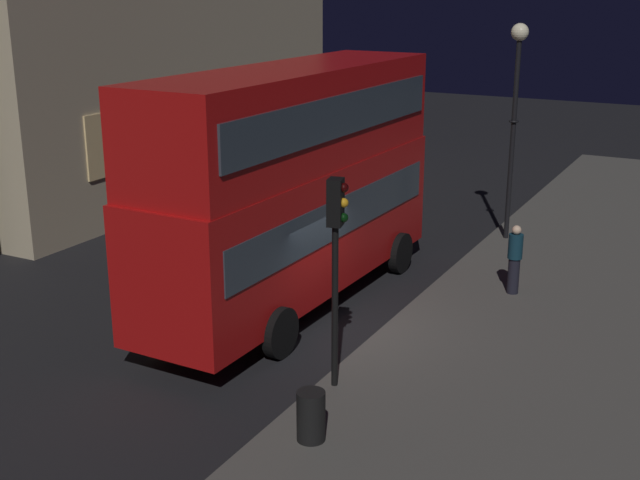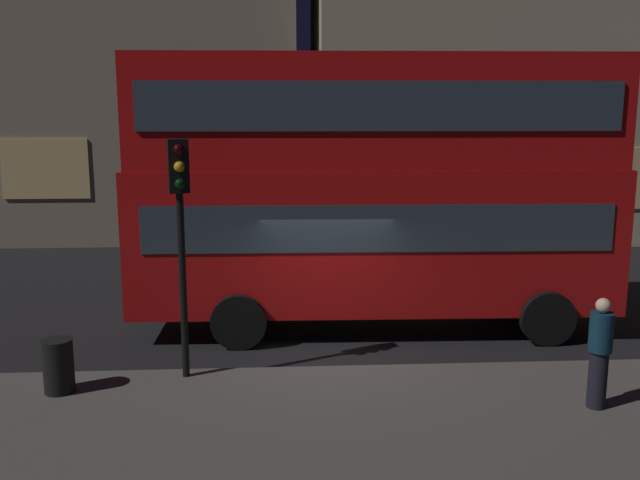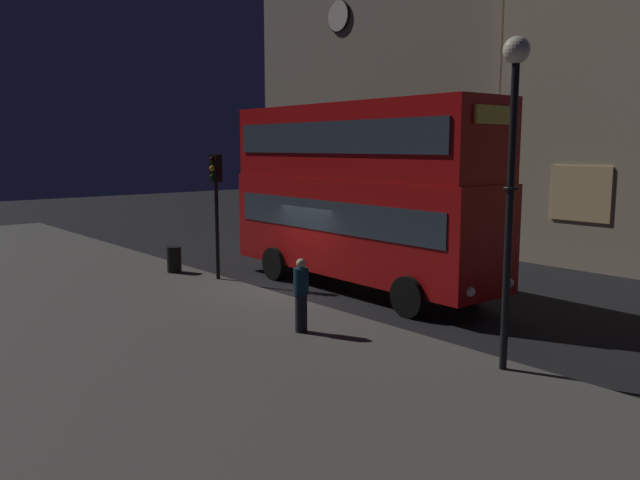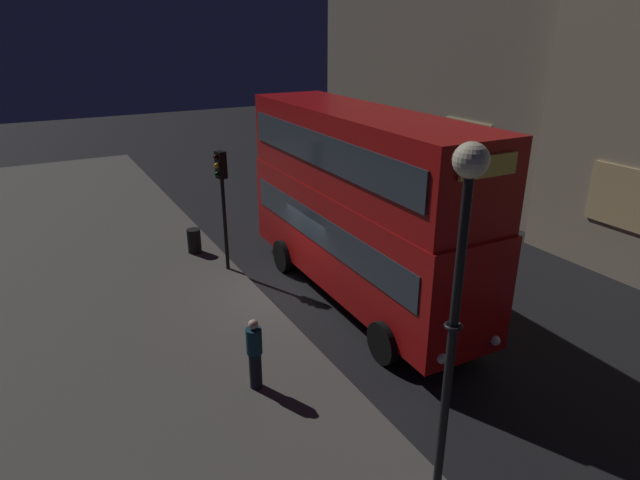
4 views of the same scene
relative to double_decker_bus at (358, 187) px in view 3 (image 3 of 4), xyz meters
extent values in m
plane|color=black|center=(-1.02, -1.63, -3.11)|extent=(80.00, 80.00, 0.00)
cube|color=#4C4944|center=(-1.02, -7.11, -3.05)|extent=(44.00, 9.20, 0.12)
cube|color=gray|center=(-9.31, 12.44, 4.79)|extent=(16.02, 7.18, 15.80)
cube|color=#F9E09E|center=(-13.58, 8.82, -0.90)|extent=(2.73, 0.06, 2.38)
cube|color=#E5C67F|center=(-9.31, 8.82, -0.54)|extent=(2.73, 0.06, 1.90)
cube|color=#F9E09E|center=(-5.03, 8.82, -0.49)|extent=(2.73, 0.06, 2.55)
cylinder|color=silver|center=(-10.80, 8.77, 7.64)|extent=(1.48, 0.12, 1.48)
torus|color=black|center=(-10.80, 8.77, 7.64)|extent=(1.60, 0.12, 1.60)
cube|color=#F2D18C|center=(2.84, 7.89, -0.41)|extent=(2.18, 0.06, 1.91)
cube|color=#B20F0F|center=(0.00, 0.00, -1.15)|extent=(9.74, 2.62, 2.85)
cube|color=#B20F0F|center=(0.00, 0.00, 1.36)|extent=(9.54, 2.57, 2.17)
cube|color=#2D3842|center=(0.00, 0.00, -0.79)|extent=(8.96, 2.66, 0.90)
cube|color=#2D3842|center=(0.00, 0.00, 1.47)|extent=(8.96, 2.66, 0.90)
cube|color=#F2D84C|center=(4.79, -0.11, 1.95)|extent=(0.11, 1.44, 0.44)
sphere|color=white|center=(4.87, 0.67, -2.22)|extent=(0.24, 0.24, 0.24)
sphere|color=white|center=(4.84, -0.89, -2.22)|extent=(0.24, 0.24, 0.24)
cylinder|color=black|center=(3.32, 1.18, -2.57)|extent=(1.07, 0.26, 1.07)
cylinder|color=black|center=(3.26, -1.32, -2.57)|extent=(1.07, 0.26, 1.07)
cylinder|color=black|center=(-2.64, 1.31, -2.57)|extent=(1.07, 0.26, 1.07)
cylinder|color=black|center=(-2.70, -1.19, -2.57)|extent=(1.07, 0.26, 1.07)
cylinder|color=black|center=(-3.49, -2.83, -1.44)|extent=(0.12, 0.12, 3.10)
cube|color=black|center=(-3.49, -2.83, 0.54)|extent=(0.37, 0.32, 0.85)
sphere|color=black|center=(-3.46, -2.97, 0.81)|extent=(0.17, 0.17, 0.17)
sphere|color=orange|center=(-3.46, -2.97, 0.54)|extent=(0.17, 0.17, 0.17)
sphere|color=black|center=(-3.46, -2.97, 0.27)|extent=(0.17, 0.17, 0.17)
cylinder|color=black|center=(7.23, -3.03, -0.15)|extent=(0.14, 0.14, 5.67)
torus|color=black|center=(7.23, -3.03, 0.45)|extent=(0.28, 0.28, 0.06)
sphere|color=#F9EFC6|center=(7.23, -3.03, 2.90)|extent=(0.48, 0.48, 0.48)
cylinder|color=black|center=(2.83, -4.44, -2.55)|extent=(0.28, 0.28, 0.88)
cylinder|color=#0F2D3D|center=(2.83, -4.44, -1.81)|extent=(0.35, 0.35, 0.60)
sphere|color=beige|center=(2.83, -4.44, -1.40)|extent=(0.22, 0.22, 0.22)
cylinder|color=black|center=(-5.41, -3.37, -2.56)|extent=(0.48, 0.48, 0.86)
camera|label=1|loc=(-16.09, -9.20, 4.22)|focal=46.93mm
camera|label=2|loc=(-1.92, -14.19, 1.51)|focal=39.79mm
camera|label=3|loc=(13.90, -13.19, 1.21)|focal=35.80mm
camera|label=4|loc=(12.20, -8.00, 4.48)|focal=30.05mm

